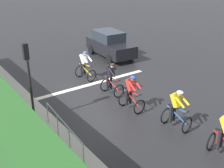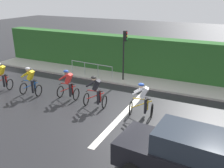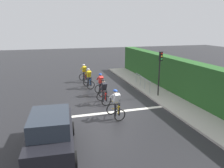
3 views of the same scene
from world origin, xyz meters
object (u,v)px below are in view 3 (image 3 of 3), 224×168
object	(u,v)px
car_black	(51,133)
pedestrian_railing_kerbside	(143,80)
cyclist_mid	(101,85)
cyclist_fourth	(104,92)
cyclist_trailing	(116,105)
cyclist_lead	(84,73)
cyclist_second	(89,79)
traffic_light_near_crossing	(160,67)

from	to	relation	value
car_black	pedestrian_railing_kerbside	xyz separation A→B (m)	(7.41, 7.59, -0.09)
cyclist_mid	cyclist_fourth	distance (m)	1.86
cyclist_trailing	car_black	bearing A→B (deg)	-144.15
cyclist_lead	cyclist_second	distance (m)	2.24
car_black	pedestrian_railing_kerbside	world-z (taller)	car_black
cyclist_lead	car_black	bearing A→B (deg)	-105.59
traffic_light_near_crossing	cyclist_lead	bearing A→B (deg)	126.17
car_black	pedestrian_railing_kerbside	bearing A→B (deg)	45.70
cyclist_second	traffic_light_near_crossing	size ratio (longest dim) A/B	0.50
cyclist_mid	cyclist_fourth	xyz separation A→B (m)	(-0.23, -1.85, 0.00)
cyclist_lead	cyclist_second	xyz separation A→B (m)	(0.02, -2.24, 0.00)
cyclist_lead	cyclist_trailing	bearing A→B (deg)	-87.64
cyclist_lead	traffic_light_near_crossing	world-z (taller)	traffic_light_near_crossing
cyclist_fourth	pedestrian_railing_kerbside	xyz separation A→B (m)	(3.94, 2.56, -0.01)
car_black	traffic_light_near_crossing	bearing A→B (deg)	34.47
cyclist_second	cyclist_fourth	bearing A→B (deg)	-86.24
cyclist_fourth	pedestrian_railing_kerbside	bearing A→B (deg)	32.95
cyclist_fourth	cyclist_lead	bearing A→B (deg)	92.65
car_black	cyclist_fourth	bearing A→B (deg)	55.48
cyclist_trailing	traffic_light_near_crossing	bearing A→B (deg)	33.24
car_black	pedestrian_railing_kerbside	distance (m)	10.60
cyclist_lead	pedestrian_railing_kerbside	xyz separation A→B (m)	(4.24, -3.76, -0.01)
cyclist_lead	cyclist_trailing	size ratio (longest dim) A/B	1.00
pedestrian_railing_kerbside	cyclist_second	bearing A→B (deg)	160.13
cyclist_lead	cyclist_trailing	world-z (taller)	same
cyclist_fourth	car_black	world-z (taller)	car_black
pedestrian_railing_kerbside	cyclist_trailing	bearing A→B (deg)	-127.56
cyclist_trailing	traffic_light_near_crossing	size ratio (longest dim) A/B	0.50
cyclist_second	cyclist_fourth	world-z (taller)	same
cyclist_second	pedestrian_railing_kerbside	bearing A→B (deg)	-19.87
cyclist_fourth	pedestrian_railing_kerbside	distance (m)	4.70
pedestrian_railing_kerbside	car_black	bearing A→B (deg)	-134.30
cyclist_trailing	cyclist_lead	bearing A→B (deg)	92.36
cyclist_second	pedestrian_railing_kerbside	distance (m)	4.48
cyclist_fourth	cyclist_trailing	world-z (taller)	same
cyclist_second	car_black	bearing A→B (deg)	-109.31
cyclist_second	car_black	world-z (taller)	car_black
cyclist_second	traffic_light_near_crossing	distance (m)	6.06
car_black	traffic_light_near_crossing	xyz separation A→B (m)	(7.64, 5.24, 1.35)
cyclist_lead	cyclist_fourth	distance (m)	6.33
car_black	cyclist_trailing	bearing A→B (deg)	35.85
cyclist_mid	traffic_light_near_crossing	size ratio (longest dim) A/B	0.50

